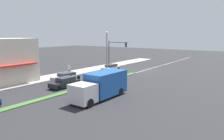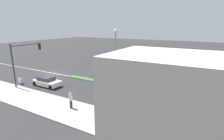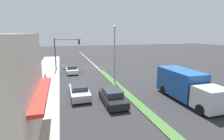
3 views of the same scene
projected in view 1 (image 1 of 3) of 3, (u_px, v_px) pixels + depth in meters
The scene contains 13 objects.
ground_plane at pixel (80, 89), 28.66m from camera, with size 160.00×160.00×0.00m, color #2B2B2D.
sidewalk_right at pixel (35, 80), 33.46m from camera, with size 4.00×73.00×0.12m, color #A8A399.
median_strip at pixel (16, 106), 21.46m from camera, with size 0.90×46.00×0.10m, color #477538.
lane_marking_center at pixel (144, 70), 43.04m from camera, with size 0.16×60.00×0.01m, color beige.
building_corner_store at pixel (3, 61), 30.92m from camera, with size 5.92×8.43×6.35m.
traffic_signal_main at pixel (115, 50), 44.77m from camera, with size 4.59×0.34×5.60m.
street_lamp at pixel (107, 50), 32.57m from camera, with size 0.44×0.44×7.37m.
pedestrian at pixel (69, 69), 38.34m from camera, with size 0.34×0.34×1.67m.
warning_aframe_sign at pixel (117, 66), 46.16m from camera, with size 0.45×0.53×0.84m.
delivery_truck at pixel (101, 85), 24.15m from camera, with size 2.44×7.50×2.87m.
sedan_dark at pixel (65, 82), 29.36m from camera, with size 1.78×4.22×1.36m.
van_white at pixel (111, 68), 42.35m from camera, with size 1.76×3.89×1.28m.
sedan_silver at pixel (66, 77), 33.16m from camera, with size 1.86×4.50×1.28m.
Camera 1 is at (-19.78, 38.10, 7.08)m, focal length 35.00 mm.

